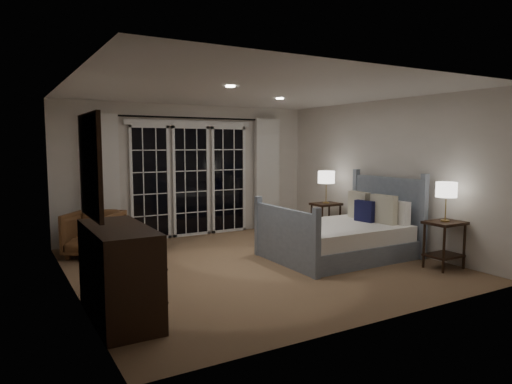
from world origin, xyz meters
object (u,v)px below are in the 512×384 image
nightstand_right (326,215)px  dresser (119,273)px  bed (342,237)px  lamp_left (446,190)px  armchair (94,234)px  nightstand_left (444,237)px  lamp_right (326,177)px

nightstand_right → dresser: dresser is taller
bed → dresser: bearing=-166.9°
bed → lamp_left: size_ratio=3.78×
nightstand_right → armchair: size_ratio=0.84×
armchair → nightstand_left: bearing=-1.1°
lamp_right → dresser: lamp_right is taller
nightstand_left → lamp_right: size_ratio=1.12×
nightstand_left → lamp_left: bearing=0.0°
bed → lamp_left: bearing=-57.7°
lamp_right → armchair: bearing=170.6°
nightstand_right → lamp_left: size_ratio=1.18×
nightstand_left → armchair: armchair is taller
armchair → lamp_right: bearing=27.2°
bed → lamp_left: 1.68m
lamp_left → dresser: bearing=174.8°
bed → nightstand_left: bearing=-57.7°
nightstand_left → dresser: bearing=174.8°
lamp_right → lamp_left: bearing=-88.0°
dresser → armchair: bearing=84.2°
nightstand_left → dresser: dresser is taller
lamp_left → lamp_right: 2.55m
bed → nightstand_right: (0.70, 1.29, 0.12)m
nightstand_right → bed: bearing=-118.6°
nightstand_right → nightstand_left: bearing=-88.0°
nightstand_left → nightstand_right: nightstand_left is taller
bed → lamp_right: size_ratio=3.48×
nightstand_left → nightstand_right: bearing=92.0°
nightstand_left → armchair: size_ratio=0.86×
bed → nightstand_right: size_ratio=3.21×
lamp_left → armchair: size_ratio=0.71×
nightstand_right → lamp_left: 2.64m
nightstand_left → nightstand_right: size_ratio=1.03×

